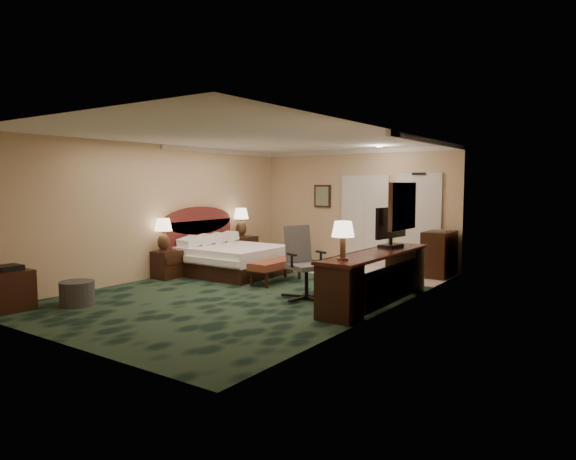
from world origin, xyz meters
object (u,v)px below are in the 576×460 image
Objects in this scene: desk_chair at (307,263)px; tv at (391,227)px; bed_bench at (276,271)px; nightstand_far at (242,250)px; ottoman at (77,293)px; bed at (233,260)px; desk at (376,278)px; minibar at (439,254)px; nightstand_near at (167,264)px; side_table at (9,290)px; lamp_far at (241,222)px; lamp_near at (163,235)px.

tv is at bearing 70.07° from desk_chair.
tv is (2.28, 0.17, 0.95)m from bed_bench.
nightstand_far is 4.75m from ottoman.
desk reaches higher than bed.
nightstand_near is at bearing -143.58° from minibar.
side_table is 4.58m from desk_chair.
bed is 3.54× the size of ottoman.
bed_bench is at bearing 65.97° from ottoman.
bed_bench is 1.46× the size of tv.
lamp_far reaches higher than nightstand_near.
desk is at bearing -23.77° from nightstand_far.
side_table is (0.07, -3.17, 0.03)m from nightstand_near.
nightstand_near is 0.84× the size of lamp_near.
lamp_near reaches higher than desk.
tv is 2.34m from minibar.
minibar is at bearing 36.42° from nightstand_near.
lamp_far reaches higher than bed_bench.
desk is 3.07× the size of minibar.
desk_chair is (2.74, 2.40, 0.41)m from ottoman.
side_table is at bearing -116.77° from bed_bench.
desk reaches higher than ottoman.
bed is at bearing 179.85° from desk_chair.
nightstand_far is 2.43m from lamp_near.
side_table is at bearing -140.91° from desk.
minibar is (1.10, 3.30, -0.14)m from desk_chair.
side_table is 0.21× the size of desk.
lamp_near is 1.09× the size of side_table.
lamp_near is 4.54m from tv.
bed_bench is 1.60m from desk_chair.
nightstand_far is 2.49m from bed_bench.
tv reaches higher than bed_bench.
tv is 0.94× the size of minibar.
bed_bench is at bearing -33.89° from lamp_far.
side_table reaches higher than nightstand_near.
nightstand_near is 2.27m from bed_bench.
lamp_near reaches higher than ottoman.
bed_bench is (2.11, 0.95, -0.66)m from lamp_near.
tv reaches higher than lamp_near.
nightstand_near is at bearing -91.20° from lamp_far.
side_table reaches higher than bed.
tv reaches higher than minibar.
lamp_near is 2.52m from ottoman.
ottoman is at bearing -115.34° from desk_chair.
tv is (4.33, -1.24, 0.84)m from nightstand_far.
ottoman is 0.60× the size of tv.
tv reaches higher than side_table.
tv is 0.73× the size of desk_chair.
nightstand_far is 5.48m from side_table.
desk is at bearing -12.85° from bed_bench.
desk is (3.81, 2.78, 0.23)m from ottoman.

